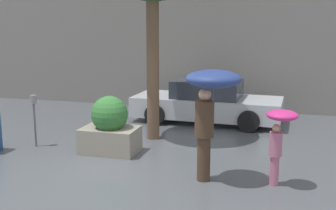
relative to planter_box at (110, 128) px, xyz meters
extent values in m
plane|color=#51565B|center=(0.46, -0.95, -0.58)|extent=(40.00, 40.00, 0.00)
cube|color=gray|center=(0.46, 5.55, 2.42)|extent=(18.00, 0.30, 6.00)
cube|color=gray|center=(0.00, 0.00, -0.29)|extent=(1.27, 0.86, 0.58)
sphere|color=#337033|center=(0.00, 0.00, 0.31)|extent=(0.84, 0.84, 0.84)
cylinder|color=#473323|center=(2.40, -1.15, -0.15)|extent=(0.25, 0.25, 0.86)
cylinder|color=#473323|center=(2.40, -1.15, 0.62)|extent=(0.36, 0.36, 0.68)
sphere|color=tan|center=(2.40, -1.15, 1.07)|extent=(0.23, 0.23, 0.23)
cylinder|color=#4C4C51|center=(2.56, -1.17, 1.01)|extent=(0.02, 0.02, 0.72)
ellipsoid|color=navy|center=(2.56, -1.17, 1.37)|extent=(1.01, 1.01, 0.32)
cylinder|color=#B76684|center=(3.69, -1.04, -0.30)|extent=(0.16, 0.16, 0.56)
cylinder|color=#B76684|center=(3.69, -1.04, 0.20)|extent=(0.23, 0.23, 0.44)
sphere|color=tan|center=(3.69, -1.04, 0.50)|extent=(0.15, 0.15, 0.15)
cylinder|color=#4C4C51|center=(3.78, -1.10, 0.49)|extent=(0.02, 0.02, 0.53)
ellipsoid|color=#E02D84|center=(3.78, -1.10, 0.75)|extent=(0.56, 0.56, 0.18)
cube|color=#B7BCC1|center=(1.60, 3.59, -0.13)|extent=(4.43, 1.85, 0.59)
cube|color=#2D333D|center=(1.60, 3.59, 0.43)|extent=(2.02, 1.50, 0.52)
cylinder|color=black|center=(0.21, 2.80, -0.28)|extent=(0.61, 0.24, 0.60)
cylinder|color=black|center=(0.28, 4.48, -0.28)|extent=(0.61, 0.24, 0.60)
cylinder|color=black|center=(2.92, 2.70, -0.28)|extent=(0.61, 0.24, 0.60)
cylinder|color=black|center=(2.98, 4.38, -0.28)|extent=(0.61, 0.24, 0.60)
cylinder|color=brown|center=(0.60, 1.39, 1.32)|extent=(0.31, 0.31, 3.82)
cylinder|color=#595B60|center=(-1.92, -0.05, -0.06)|extent=(0.05, 0.05, 1.06)
cylinder|color=gray|center=(-1.92, -0.05, 0.57)|extent=(0.14, 0.14, 0.20)
camera|label=1|loc=(3.77, -8.63, 2.38)|focal=45.00mm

